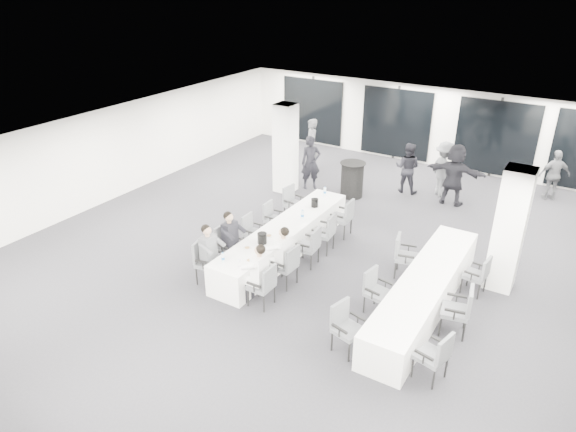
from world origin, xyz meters
name	(u,v)px	position (x,y,z in m)	size (l,w,h in m)	color
room	(368,196)	(0.89, 1.11, 1.39)	(14.04, 16.04, 2.84)	#25252A
column_left	(285,149)	(-2.80, 3.20, 1.40)	(0.60, 0.60, 2.80)	white
column_right	(509,230)	(4.20, 1.00, 1.40)	(0.60, 0.60, 2.80)	white
banquet_table_main	(284,240)	(-0.67, -0.27, 0.38)	(0.90, 5.00, 0.75)	white
banquet_table_side	(424,292)	(3.02, -0.71, 0.38)	(0.90, 5.00, 0.75)	white
cocktail_table	(352,179)	(-0.79, 3.88, 0.56)	(0.79, 0.79, 1.10)	black
chair_main_left_near	(205,259)	(-1.51, -2.29, 0.58)	(0.61, 0.64, 1.01)	#4B4E52
chair_main_left_second	(227,244)	(-1.51, -1.48, 0.58)	(0.56, 0.61, 1.02)	#4B4E52
chair_main_left_mid	(252,230)	(-1.50, -0.50, 0.52)	(0.47, 0.53, 0.91)	#4B4E52
chair_main_left_fourth	(272,216)	(-1.50, 0.44, 0.51)	(0.47, 0.52, 0.90)	#4B4E52
chair_main_left_far	(292,201)	(-1.51, 1.49, 0.56)	(0.56, 0.60, 0.98)	#4B4E52
chair_main_right_near	(264,283)	(0.16, -2.39, 0.55)	(0.49, 0.55, 0.96)	#4B4E52
chair_main_right_second	(287,263)	(0.16, -1.48, 0.57)	(0.53, 0.58, 0.99)	#4B4E52
chair_main_right_mid	(310,244)	(0.16, -0.44, 0.56)	(0.53, 0.58, 0.98)	#4B4E52
chair_main_right_fourth	(326,231)	(0.17, 0.34, 0.58)	(0.56, 0.61, 1.02)	#4B4E52
chair_main_right_far	(344,216)	(0.17, 1.34, 0.58)	(0.53, 0.59, 1.02)	#4B4E52
chair_side_left_near	(345,324)	(2.19, -2.74, 0.56)	(0.60, 0.63, 0.98)	#4B4E52
chair_side_left_mid	(375,288)	(2.19, -1.33, 0.54)	(0.55, 0.59, 0.95)	#4B4E52
chair_side_left_far	(403,253)	(2.18, 0.29, 0.57)	(0.60, 0.64, 1.00)	#4B4E52
chair_side_right_near	(436,354)	(3.85, -2.67, 0.56)	(0.59, 0.62, 0.98)	#4B4E52
chair_side_right_mid	(460,308)	(3.86, -1.18, 0.59)	(0.61, 0.65, 1.04)	#4B4E52
chair_side_right_far	(479,273)	(3.85, 0.41, 0.52)	(0.51, 0.55, 0.91)	#4B4E52
seated_guest_a	(211,251)	(-1.34, -2.27, 0.81)	(0.50, 0.38, 1.44)	#4F5156
seated_guest_b	(232,237)	(-1.34, -1.49, 0.81)	(0.50, 0.38, 1.44)	black
seated_guest_c	(257,270)	(-0.01, -2.39, 0.81)	(0.50, 0.38, 1.44)	white
seated_guest_d	(281,252)	(-0.01, -1.47, 0.81)	(0.50, 0.38, 1.44)	white
standing_guest_a	(311,159)	(-2.22, 3.79, 0.98)	(0.71, 0.58, 1.96)	black
standing_guest_b	(408,165)	(0.52, 5.11, 0.91)	(0.88, 0.54, 1.83)	black
standing_guest_c	(444,166)	(1.58, 5.41, 0.98)	(1.27, 0.65, 1.97)	#4F5156
standing_guest_d	(555,172)	(4.52, 6.91, 0.89)	(1.04, 0.58, 1.77)	#4F5156
standing_guest_f	(455,171)	(2.02, 4.93, 1.06)	(1.95, 0.75, 2.13)	black
standing_guest_g	(311,142)	(-2.99, 5.19, 1.05)	(0.76, 0.62, 2.09)	#4F5156
ice_bucket_near	(262,238)	(-0.65, -1.27, 0.87)	(0.22, 0.22, 0.25)	black
ice_bucket_far	(315,203)	(-0.60, 1.12, 0.86)	(0.20, 0.20, 0.22)	black
water_bottle_a	(223,258)	(-0.88, -2.41, 0.86)	(0.07, 0.07, 0.22)	silver
water_bottle_b	(302,215)	(-0.50, 0.31, 0.87)	(0.08, 0.08, 0.24)	silver
water_bottle_c	(325,191)	(-0.73, 1.93, 0.87)	(0.08, 0.08, 0.24)	silver
plate_a	(247,248)	(-0.80, -1.65, 0.76)	(0.19, 0.19, 0.03)	white
plate_b	(249,260)	(-0.44, -2.08, 0.76)	(0.18, 0.18, 0.03)	white
plate_c	(269,236)	(-0.71, -0.90, 0.76)	(0.19, 0.19, 0.03)	white
wine_glass	(239,261)	(-0.47, -2.39, 0.89)	(0.07, 0.07, 0.19)	silver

